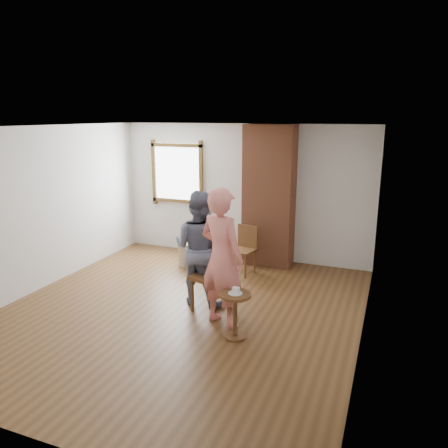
% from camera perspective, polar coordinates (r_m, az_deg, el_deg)
% --- Properties ---
extents(ground, '(5.50, 5.50, 0.00)m').
position_cam_1_polar(ground, '(6.45, -5.82, -11.29)').
color(ground, brown).
rests_on(ground, ground).
extents(room_shell, '(5.04, 5.52, 2.62)m').
position_cam_1_polar(room_shell, '(6.47, -4.21, 5.61)').
color(room_shell, silver).
rests_on(room_shell, ground).
extents(brick_chimney, '(0.90, 0.50, 2.60)m').
position_cam_1_polar(brick_chimney, '(8.08, 5.91, 3.62)').
color(brick_chimney, '#A35B3A').
rests_on(brick_chimney, ground).
extents(stoneware_crock, '(0.42, 0.42, 0.44)m').
position_cam_1_polar(stoneware_crock, '(8.23, -4.85, -3.94)').
color(stoneware_crock, tan).
rests_on(stoneware_crock, ground).
extents(dark_pot, '(0.20, 0.20, 0.15)m').
position_cam_1_polar(dark_pot, '(8.89, -5.14, -3.52)').
color(dark_pot, black).
rests_on(dark_pot, ground).
extents(dining_chair_left, '(0.47, 0.47, 0.85)m').
position_cam_1_polar(dining_chair_left, '(7.76, 2.68, -3.01)').
color(dining_chair_left, brown).
rests_on(dining_chair_left, ground).
extents(dining_chair_right, '(0.59, 0.59, 1.02)m').
position_cam_1_polar(dining_chair_right, '(6.31, -1.22, -6.16)').
color(dining_chair_right, brown).
rests_on(dining_chair_right, ground).
extents(side_table, '(0.40, 0.40, 0.60)m').
position_cam_1_polar(side_table, '(5.57, 1.46, -10.92)').
color(side_table, brown).
rests_on(side_table, ground).
extents(cake_plate, '(0.18, 0.18, 0.01)m').
position_cam_1_polar(cake_plate, '(5.49, 1.47, -9.02)').
color(cake_plate, white).
rests_on(cake_plate, side_table).
extents(cake_slice, '(0.08, 0.07, 0.06)m').
position_cam_1_polar(cake_slice, '(5.47, 1.57, -8.70)').
color(cake_slice, white).
rests_on(cake_slice, cake_plate).
extents(man, '(0.87, 0.70, 1.71)m').
position_cam_1_polar(man, '(6.44, -3.22, -3.13)').
color(man, '#151C3C').
rests_on(man, ground).
extents(person_pink, '(0.80, 0.66, 1.87)m').
position_cam_1_polar(person_pink, '(5.74, -0.30, -4.41)').
color(person_pink, '#F18178').
rests_on(person_pink, ground).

